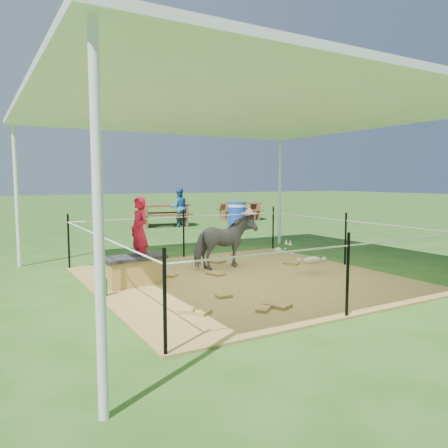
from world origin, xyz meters
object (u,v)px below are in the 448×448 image
pony (225,242)px  trash_barrel (237,216)px  picnic_table_far (239,211)px  foal (312,259)px  picnic_table_near (163,215)px  straw_bale (134,272)px  woman (139,225)px  distant_person (179,207)px  green_bottle (105,287)px

pony → trash_barrel: size_ratio=1.26×
pony → picnic_table_far: 10.11m
foal → picnic_table_near: bearing=94.9°
straw_bale → foal: bearing=-14.9°
woman → trash_barrel: woman is taller
straw_bale → woman: 0.72m
picnic_table_near → woman: bearing=-106.4°
straw_bale → foal: foal is taller
straw_bale → pony: 1.84m
straw_bale → picnic_table_far: bearing=50.1°
pony → picnic_table_far: size_ratio=0.67×
woman → distant_person: bearing=145.4°
woman → picnic_table_far: size_ratio=0.62×
trash_barrel → picnic_table_near: 2.84m
picnic_table_near → distant_person: distant_person is taller
picnic_table_near → trash_barrel: bearing=-47.9°
green_bottle → picnic_table_far: 12.16m
distant_person → pony: bearing=82.1°
woman → picnic_table_near: size_ratio=0.58×
green_bottle → picnic_table_near: (4.26, 8.45, 0.22)m
green_bottle → foal: bearing=-5.2°
trash_barrel → picnic_table_near: trash_barrel is taller
picnic_table_near → distant_person: (0.40, -0.46, 0.30)m
picnic_table_near → picnic_table_far: size_ratio=1.07×
woman → distant_person: 8.54m
straw_bale → woman: bearing=0.0°
trash_barrel → picnic_table_near: (-1.60, 2.34, -0.08)m
woman → picnic_table_far: 11.41m
trash_barrel → woman: bearing=-132.6°
pony → picnic_table_far: (5.57, 8.43, -0.16)m
straw_bale → picnic_table_far: size_ratio=0.51×
green_bottle → pony: bearing=19.0°
straw_bale → picnic_table_near: bearing=65.1°
green_bottle → picnic_table_near: 9.46m
straw_bale → picnic_table_far: picnic_table_far is taller
woman → green_bottle: size_ratio=4.32×
woman → trash_barrel: size_ratio=1.15×
green_bottle → distant_person: distant_person is taller
foal → picnic_table_far: size_ratio=0.54×
foal → woman: bearing=175.1°
pony → green_bottle: bearing=104.4°
green_bottle → straw_bale: bearing=39.3°
foal → trash_barrel: size_ratio=1.01×
green_bottle → distant_person: 9.26m
foal → picnic_table_far: 10.56m
woman → trash_barrel: (5.20, 5.65, -0.48)m
straw_bale → distant_person: (4.10, 7.53, 0.45)m
trash_barrel → picnic_table_far: (2.05, 3.14, -0.10)m
green_bottle → foal: 3.41m
foal → picnic_table_near: (0.87, 8.75, 0.09)m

